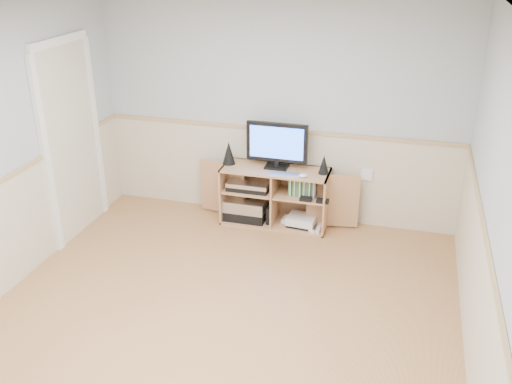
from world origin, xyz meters
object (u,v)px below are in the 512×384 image
monitor (277,144)px  media_cabinet (276,194)px  keyboard (284,175)px  game_consoles (301,221)px

monitor → media_cabinet: bearing=90.0°
monitor → keyboard: size_ratio=2.13×
keyboard → game_consoles: 0.62m
keyboard → game_consoles: keyboard is taller
media_cabinet → game_consoles: 0.40m
media_cabinet → keyboard: size_ratio=5.82×
game_consoles → keyboard: bearing=-143.3°
game_consoles → monitor: bearing=168.6°
monitor → keyboard: 0.35m
monitor → game_consoles: (0.30, -0.06, -0.86)m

